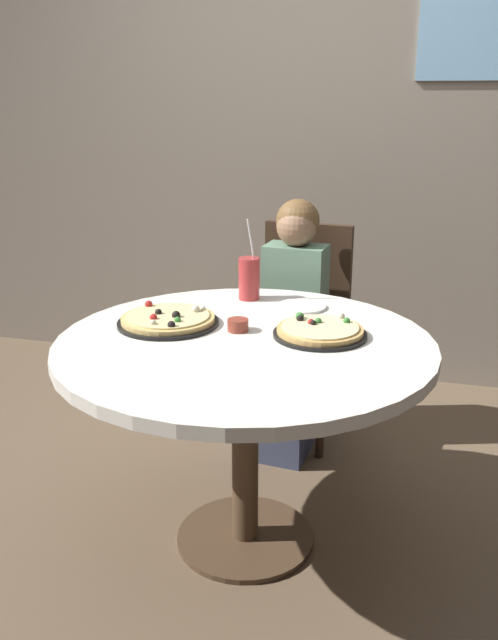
{
  "coord_description": "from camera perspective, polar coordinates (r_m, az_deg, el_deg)",
  "views": [
    {
      "loc": [
        0.55,
        -1.95,
        1.49
      ],
      "look_at": [
        0.0,
        0.05,
        0.8
      ],
      "focal_mm": 37.95,
      "sensor_mm": 36.0,
      "label": 1
    }
  ],
  "objects": [
    {
      "name": "pizza_cheese",
      "position": [
        2.3,
        -6.83,
        0.02
      ],
      "size": [
        0.34,
        0.34,
        0.05
      ],
      "color": "black",
      "rests_on": "dining_table"
    },
    {
      "name": "ground_plane",
      "position": [
        2.51,
        -0.32,
        -17.99
      ],
      "size": [
        8.0,
        8.0,
        0.0
      ],
      "primitive_type": "plane",
      "color": "brown"
    },
    {
      "name": "sauce_bowl",
      "position": [
        2.22,
        -0.94,
        -0.43
      ],
      "size": [
        0.07,
        0.07,
        0.04
      ],
      "primitive_type": "cylinder",
      "color": "brown",
      "rests_on": "dining_table"
    },
    {
      "name": "chair_wooden",
      "position": [
        3.06,
        4.41,
        0.1
      ],
      "size": [
        0.43,
        0.43,
        0.95
      ],
      "color": "#382619",
      "rests_on": "ground_plane"
    },
    {
      "name": "pizza_veggie",
      "position": [
        2.19,
        6.0,
        -0.93
      ],
      "size": [
        0.3,
        0.3,
        0.05
      ],
      "color": "black",
      "rests_on": "dining_table"
    },
    {
      "name": "plate_small",
      "position": [
        2.48,
        4.45,
        1.15
      ],
      "size": [
        0.18,
        0.18,
        0.01
      ],
      "primitive_type": "cylinder",
      "color": "white",
      "rests_on": "dining_table"
    },
    {
      "name": "soda_cup",
      "position": [
        2.56,
        0.01,
        3.54
      ],
      "size": [
        0.08,
        0.08,
        0.31
      ],
      "color": "#B73333",
      "rests_on": "dining_table"
    },
    {
      "name": "diner_child",
      "position": [
        2.91,
        3.42,
        -1.82
      ],
      "size": [
        0.28,
        0.42,
        1.08
      ],
      "color": "#3F4766",
      "rests_on": "ground_plane"
    },
    {
      "name": "wall_with_window",
      "position": [
        3.66,
        7.11,
        17.68
      ],
      "size": [
        5.2,
        0.14,
        2.9
      ],
      "color": "gray",
      "rests_on": "ground_plane"
    },
    {
      "name": "dining_table",
      "position": [
        2.19,
        -0.35,
        -4.08
      ],
      "size": [
        1.21,
        1.21,
        0.75
      ],
      "color": "silver",
      "rests_on": "ground_plane"
    }
  ]
}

